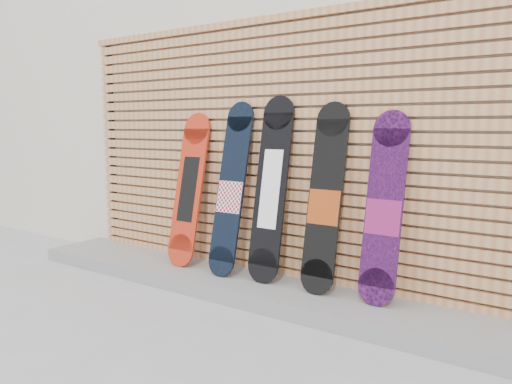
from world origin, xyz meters
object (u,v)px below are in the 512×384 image
snowboard_3 (325,199)px  snowboard_4 (384,209)px  snowboard_0 (189,189)px  snowboard_2 (271,189)px  snowboard_1 (231,190)px

snowboard_3 → snowboard_4: (0.46, 0.01, -0.03)m
snowboard_0 → snowboard_3: size_ratio=0.95×
snowboard_4 → snowboard_0: bearing=-179.1°
snowboard_3 → snowboard_2: bearing=179.8°
snowboard_1 → snowboard_2: (0.39, 0.03, 0.03)m
snowboard_2 → snowboard_1: bearing=-175.5°
snowboard_0 → snowboard_2: size_ratio=0.92×
snowboard_1 → snowboard_4: size_ratio=1.07×
snowboard_2 → snowboard_3: snowboard_2 is taller
snowboard_1 → snowboard_4: (1.34, 0.04, -0.05)m
snowboard_3 → snowboard_0: bearing=-179.5°
snowboard_1 → snowboard_0: bearing=178.1°
snowboard_4 → snowboard_1: bearing=-178.1°
snowboard_0 → snowboard_2: bearing=0.9°
snowboard_3 → snowboard_4: 0.46m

